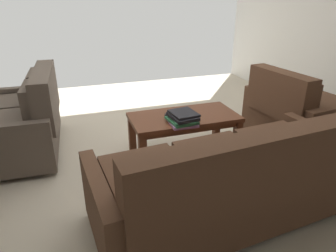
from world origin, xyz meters
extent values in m
cube|color=beige|center=(0.00, 0.00, 0.00)|extent=(5.13, 5.95, 0.01)
cylinder|color=black|center=(-0.92, 0.64, 0.03)|extent=(0.05, 0.05, 0.06)
cylinder|color=black|center=(0.67, 0.78, 0.03)|extent=(0.05, 0.05, 0.06)
cylinder|color=black|center=(-0.98, 1.33, 0.03)|extent=(0.05, 0.05, 0.06)
cube|color=brown|center=(-0.15, 1.05, 0.24)|extent=(1.82, 0.95, 0.35)
cube|color=brown|center=(-0.74, 0.98, 0.46)|extent=(0.60, 0.76, 0.10)
cube|color=brown|center=(-0.15, 1.03, 0.46)|extent=(0.60, 0.76, 0.10)
cube|color=brown|center=(0.43, 1.08, 0.46)|extent=(0.60, 0.76, 0.10)
cube|color=brown|center=(-0.18, 1.40, 0.60)|extent=(1.77, 0.33, 0.47)
cube|color=brown|center=(-0.76, 1.24, 0.60)|extent=(0.54, 0.16, 0.34)
cube|color=brown|center=(-0.17, 1.29, 0.60)|extent=(0.54, 0.16, 0.34)
cube|color=brown|center=(0.41, 1.34, 0.60)|extent=(0.54, 0.16, 0.34)
cube|color=brown|center=(-1.08, 0.98, 0.31)|extent=(0.17, 0.82, 0.51)
cube|color=brown|center=(0.78, 1.13, 0.31)|extent=(0.17, 0.82, 0.51)
cylinder|color=black|center=(1.09, -1.02, 0.03)|extent=(0.05, 0.05, 0.06)
cylinder|color=black|center=(1.12, -0.09, 0.03)|extent=(0.05, 0.05, 0.06)
cube|color=brown|center=(1.43, -0.57, 0.24)|extent=(0.82, 1.12, 0.35)
cube|color=brown|center=(1.44, -0.84, 0.46)|extent=(0.70, 0.53, 0.10)
cube|color=brown|center=(1.46, -0.30, 0.46)|extent=(0.70, 0.53, 0.10)
cube|color=brown|center=(1.10, -0.56, 0.62)|extent=(0.22, 1.10, 0.52)
cube|color=brown|center=(1.20, -0.83, 0.62)|extent=(0.14, 0.50, 0.37)
cube|color=brown|center=(1.22, -0.29, 0.62)|extent=(0.14, 0.50, 0.37)
cube|color=brown|center=(1.41, -1.17, 0.31)|extent=(0.78, 0.13, 0.51)
cube|color=brown|center=(1.45, 0.03, 0.31)|extent=(0.78, 0.13, 0.51)
cube|color=brown|center=(-0.21, 0.06, 0.43)|extent=(1.09, 0.54, 0.04)
cube|color=brown|center=(-0.21, 0.06, 0.39)|extent=(1.00, 0.49, 0.05)
cube|color=brown|center=(-0.71, -0.16, 0.21)|extent=(0.07, 0.07, 0.41)
cube|color=brown|center=(0.29, -0.16, 0.21)|extent=(0.07, 0.07, 0.41)
cube|color=brown|center=(-0.71, 0.29, 0.21)|extent=(0.07, 0.07, 0.41)
cube|color=brown|center=(0.29, 0.29, 0.21)|extent=(0.07, 0.07, 0.41)
cylinder|color=black|center=(-1.87, -0.13, 0.03)|extent=(0.05, 0.05, 0.06)
cylinder|color=black|center=(-1.22, 0.57, 0.03)|extent=(0.05, 0.05, 0.06)
cylinder|color=black|center=(-1.16, -0.06, 0.03)|extent=(0.05, 0.05, 0.06)
cube|color=brown|center=(-1.54, 0.22, 0.26)|extent=(0.91, 0.87, 0.40)
cube|color=brown|center=(-1.56, 0.22, 0.51)|extent=(0.80, 0.80, 0.10)
cube|color=brown|center=(-1.19, 0.26, 0.64)|extent=(0.26, 0.80, 0.47)
cube|color=brown|center=(-1.30, 0.24, 0.64)|extent=(0.19, 0.72, 0.33)
cube|color=brown|center=(-1.59, 0.66, 0.33)|extent=(0.84, 0.18, 0.56)
cube|color=brown|center=(-1.50, -0.22, 0.33)|extent=(0.84, 0.18, 0.56)
cube|color=#996699|center=(-0.11, 0.27, 0.47)|extent=(0.25, 0.26, 0.02)
cube|color=#337F51|center=(-0.11, 0.25, 0.49)|extent=(0.26, 0.30, 0.02)
cube|color=#337F51|center=(-0.11, 0.27, 0.51)|extent=(0.22, 0.29, 0.02)
cube|color=black|center=(-0.11, 0.27, 0.53)|extent=(0.25, 0.30, 0.03)
cube|color=black|center=(-0.13, 0.25, 0.56)|extent=(0.25, 0.28, 0.02)
cube|color=black|center=(-0.09, 0.04, 0.46)|extent=(0.17, 0.08, 0.02)
cube|color=#59595B|center=(-0.09, 0.04, 0.48)|extent=(0.11, 0.06, 0.00)
camera|label=1|loc=(0.87, 2.72, 1.59)|focal=32.48mm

